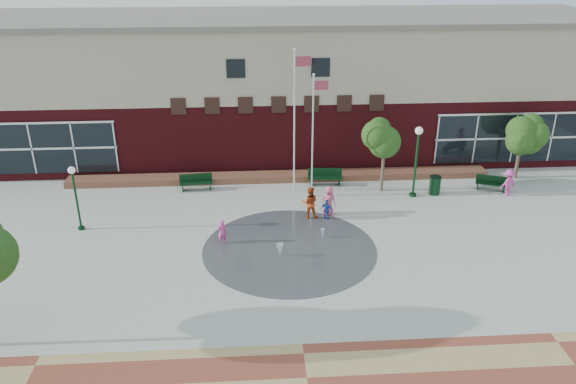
{
  "coord_description": "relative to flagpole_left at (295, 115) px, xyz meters",
  "views": [
    {
      "loc": [
        -1.64,
        -20.54,
        13.72
      ],
      "look_at": [
        0.0,
        4.0,
        2.6
      ],
      "focal_mm": 35.0,
      "sensor_mm": 36.0,
      "label": 1
    }
  ],
  "objects": [
    {
      "name": "plaza_concrete",
      "position": [
        -0.8,
        -5.88,
        -4.67
      ],
      "size": [
        46.0,
        18.0,
        0.01
      ],
      "primitive_type": "cube",
      "color": "#A8A8A0",
      "rests_on": "ground"
    },
    {
      "name": "flagpole_right",
      "position": [
        0.96,
        -0.81,
        -0.66
      ],
      "size": [
        0.89,
        0.17,
        7.2
      ],
      "rotation": [
        0.0,
        0.0,
        0.11
      ],
      "color": "white",
      "rests_on": "ground"
    },
    {
      "name": "lamp_left",
      "position": [
        -11.39,
        -4.12,
        -2.51
      ],
      "size": [
        0.37,
        0.37,
        3.49
      ],
      "color": "black",
      "rests_on": "ground"
    },
    {
      "name": "library_building",
      "position": [
        -0.8,
        7.6,
        -0.03
      ],
      "size": [
        44.4,
        10.4,
        9.2
      ],
      "color": "#530E14",
      "rests_on": "ground"
    },
    {
      "name": "person_bench",
      "position": [
        12.31,
        -1.48,
        -3.88
      ],
      "size": [
        1.18,
        0.92,
        1.61
      ],
      "primitive_type": "imported",
      "rotation": [
        0.0,
        0.0,
        3.5
      ],
      "color": "#D93DA1",
      "rests_on": "ground"
    },
    {
      "name": "water_jet_a",
      "position": [
        -1.29,
        -7.56,
        -4.68
      ],
      "size": [
        0.34,
        0.34,
        0.67
      ],
      "primitive_type": "cone",
      "rotation": [
        3.14,
        0.0,
        0.0
      ],
      "color": "white",
      "rests_on": "ground"
    },
    {
      "name": "bench_mid",
      "position": [
        1.9,
        0.71,
        -4.34
      ],
      "size": [
        2.1,
        0.72,
        1.04
      ],
      "rotation": [
        0.0,
        0.0,
        -0.07
      ],
      "color": "black",
      "rests_on": "ground"
    },
    {
      "name": "bench_right",
      "position": [
        11.66,
        -0.73,
        -4.39
      ],
      "size": [
        1.83,
        1.12,
        0.89
      ],
      "rotation": [
        0.0,
        0.0,
        -0.38
      ],
      "color": "black",
      "rests_on": "ground"
    },
    {
      "name": "ground",
      "position": [
        -0.8,
        -9.88,
        -4.68
      ],
      "size": [
        120.0,
        120.0,
        0.0
      ],
      "primitive_type": "plane",
      "color": "#666056",
      "rests_on": "ground"
    },
    {
      "name": "tree_mid",
      "position": [
        5.14,
        -0.35,
        -1.49
      ],
      "size": [
        2.6,
        2.6,
        4.38
      ],
      "color": "#45352A",
      "rests_on": "ground"
    },
    {
      "name": "adult_pink",
      "position": [
        1.59,
        -3.25,
        -3.85
      ],
      "size": [
        0.96,
        0.88,
        1.65
      ],
      "primitive_type": "imported",
      "rotation": [
        0.0,
        0.0,
        2.57
      ],
      "color": "#DD527A",
      "rests_on": "ground"
    },
    {
      "name": "adult_red",
      "position": [
        0.52,
        -3.59,
        -3.78
      ],
      "size": [
        0.95,
        0.78,
        1.8
      ],
      "primitive_type": "imported",
      "rotation": [
        0.0,
        0.0,
        3.02
      ],
      "color": "#A93816",
      "rests_on": "ground"
    },
    {
      "name": "trash_can",
      "position": [
        8.15,
        -1.01,
        -4.11
      ],
      "size": [
        0.69,
        0.69,
        1.13
      ],
      "color": "black",
      "rests_on": "ground"
    },
    {
      "name": "tree_small_right",
      "position": [
        13.99,
        1.09,
        -1.68
      ],
      "size": [
        2.4,
        2.4,
        4.11
      ],
      "color": "#45352A",
      "rests_on": "ground"
    },
    {
      "name": "splash_pad",
      "position": [
        -0.8,
        -6.88,
        -4.67
      ],
      "size": [
        8.4,
        8.4,
        0.01
      ],
      "primitive_type": "cylinder",
      "color": "#383A3D",
      "rests_on": "ground"
    },
    {
      "name": "bench_left",
      "position": [
        -5.85,
        0.52,
        -4.36
      ],
      "size": [
        1.99,
        0.75,
        0.98
      ],
      "rotation": [
        0.0,
        0.0,
        0.11
      ],
      "color": "black",
      "rests_on": "ground"
    },
    {
      "name": "flagpole_left",
      "position": [
        0.0,
        0.0,
        0.0
      ],
      "size": [
        0.98,
        0.21,
        8.4
      ],
      "rotation": [
        0.0,
        0.0,
        0.13
      ],
      "color": "white",
      "rests_on": "ground"
    },
    {
      "name": "lamp_right",
      "position": [
        6.81,
        -1.22,
        -2.05
      ],
      "size": [
        0.45,
        0.45,
        4.23
      ],
      "color": "black",
      "rests_on": "ground"
    },
    {
      "name": "water_jet_b",
      "position": [
        0.93,
        -5.88,
        -4.68
      ],
      "size": [
        0.22,
        0.22,
        0.49
      ],
      "primitive_type": "cone",
      "rotation": [
        3.14,
        0.0,
        0.0
      ],
      "color": "white",
      "rests_on": "ground"
    },
    {
      "name": "child_splash",
      "position": [
        -4.05,
        -6.05,
        -4.05
      ],
      "size": [
        0.55,
        0.47,
        1.26
      ],
      "primitive_type": "imported",
      "rotation": [
        0.0,
        0.0,
        3.59
      ],
      "color": "#E94498",
      "rests_on": "ground"
    },
    {
      "name": "flower_bed",
      "position": [
        -0.8,
        1.72,
        -4.68
      ],
      "size": [
        26.0,
        1.2,
        0.4
      ],
      "primitive_type": "cube",
      "color": "#A72337",
      "rests_on": "ground"
    },
    {
      "name": "child_blue",
      "position": [
        1.4,
        -3.86,
        -4.09
      ],
      "size": [
        0.73,
        0.62,
        1.17
      ],
      "primitive_type": "imported",
      "rotation": [
        0.0,
        0.0,
        2.54
      ],
      "color": "#1D42A5",
      "rests_on": "ground"
    }
  ]
}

